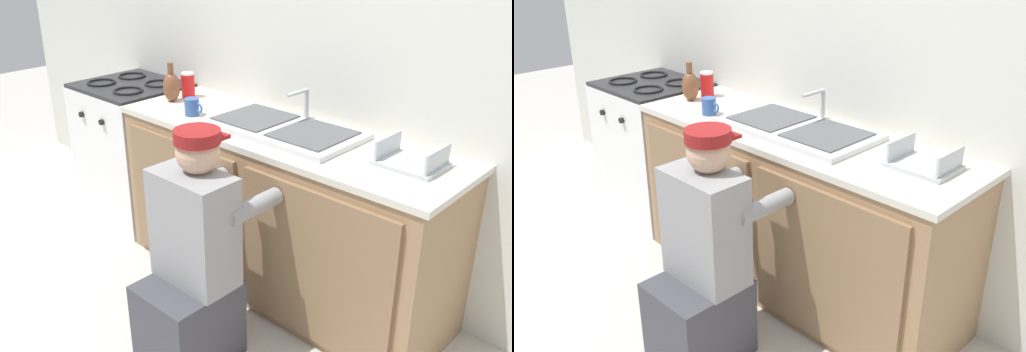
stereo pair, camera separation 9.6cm
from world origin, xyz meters
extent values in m
plane|color=beige|center=(0.00, 0.00, 0.00)|extent=(12.00, 12.00, 0.00)
cube|color=silver|center=(0.00, 0.65, 1.25)|extent=(6.00, 0.10, 2.50)
cube|color=#997551|center=(0.00, 0.30, 0.44)|extent=(1.90, 0.60, 0.88)
cube|color=#866747|center=(-0.46, -0.01, 0.44)|extent=(0.84, 0.02, 0.77)
cube|color=#866747|center=(0.46, -0.01, 0.44)|extent=(0.84, 0.02, 0.77)
cube|color=beige|center=(0.00, 0.30, 0.90)|extent=(1.94, 0.62, 0.03)
cube|color=silver|center=(0.00, 0.30, 0.93)|extent=(0.80, 0.44, 0.03)
cube|color=#4C4F51|center=(-0.19, 0.30, 0.95)|extent=(0.33, 0.35, 0.01)
cube|color=#4C4F51|center=(0.19, 0.30, 0.95)|extent=(0.33, 0.35, 0.01)
cylinder|color=#B7BABF|center=(0.00, 0.49, 1.00)|extent=(0.02, 0.02, 0.18)
cylinder|color=#B7BABF|center=(0.00, 0.41, 1.09)|extent=(0.02, 0.16, 0.02)
cube|color=white|center=(-1.30, 0.30, 0.45)|extent=(0.65, 0.60, 0.90)
cube|color=#262628|center=(-1.30, 0.30, 0.91)|extent=(0.64, 0.59, 0.02)
torus|color=black|center=(-1.45, 0.18, 0.93)|extent=(0.19, 0.19, 0.02)
torus|color=black|center=(-1.16, 0.18, 0.93)|extent=(0.19, 0.19, 0.02)
torus|color=black|center=(-1.45, 0.42, 0.93)|extent=(0.19, 0.19, 0.02)
torus|color=black|center=(-1.16, 0.42, 0.93)|extent=(0.19, 0.19, 0.02)
cylinder|color=black|center=(-1.42, -0.01, 0.77)|extent=(0.04, 0.02, 0.04)
cylinder|color=black|center=(-1.19, -0.01, 0.77)|extent=(0.04, 0.02, 0.04)
cube|color=#3F3F47|center=(0.08, -0.44, 0.20)|extent=(0.36, 0.40, 0.40)
cube|color=gray|center=(0.08, -0.38, 0.66)|extent=(0.38, 0.22, 0.52)
sphere|color=tan|center=(0.08, -0.34, 1.01)|extent=(0.19, 0.19, 0.19)
cylinder|color=maroon|center=(0.08, -0.34, 1.08)|extent=(0.20, 0.20, 0.06)
cube|color=maroon|center=(0.08, -0.26, 1.06)|extent=(0.13, 0.09, 0.02)
cylinder|color=gray|center=(-0.09, -0.18, 0.75)|extent=(0.08, 0.30, 0.08)
cylinder|color=gray|center=(0.25, -0.18, 0.75)|extent=(0.08, 0.30, 0.08)
cube|color=#B2B7BC|center=(0.70, 0.34, 0.92)|extent=(0.28, 0.22, 0.02)
cube|color=#B2B7BC|center=(0.58, 0.34, 0.97)|extent=(0.01, 0.21, 0.10)
cube|color=#B2B7BC|center=(0.82, 0.34, 0.97)|extent=(0.01, 0.21, 0.10)
ellipsoid|color=brown|center=(-0.83, 0.26, 1.00)|extent=(0.10, 0.10, 0.17)
cylinder|color=brown|center=(-0.83, 0.26, 1.11)|extent=(0.04, 0.04, 0.06)
cylinder|color=#335699|center=(-0.54, 0.17, 0.96)|extent=(0.08, 0.08, 0.10)
torus|color=#335699|center=(-0.48, 0.17, 0.96)|extent=(0.06, 0.01, 0.06)
cylinder|color=red|center=(-0.82, 0.38, 0.98)|extent=(0.08, 0.08, 0.14)
cylinder|color=white|center=(-0.82, 0.38, 1.06)|extent=(0.08, 0.08, 0.01)
camera|label=1|loc=(1.76, -1.79, 1.88)|focal=40.00mm
camera|label=2|loc=(1.83, -1.73, 1.88)|focal=40.00mm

